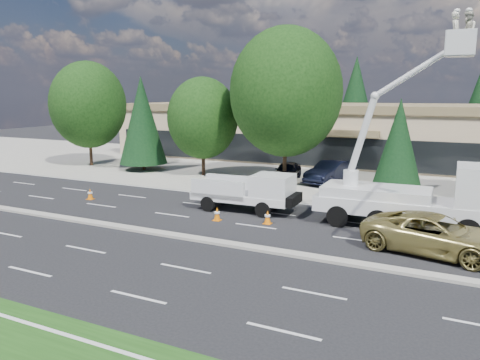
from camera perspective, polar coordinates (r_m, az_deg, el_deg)
The scene contains 20 objects.
ground at distance 20.58m, azimuth -1.79°, elevation -7.88°, with size 140.00×140.00×0.00m, color black.
concrete_apron at distance 38.89m, azimuth 12.19°, elevation 0.62°, with size 140.00×22.00×0.01m, color gray.
road_median at distance 20.56m, azimuth -1.80°, elevation -7.72°, with size 120.00×0.55×0.12m, color gray.
strip_mall at distance 48.23m, azimuth 15.26°, elevation 5.73°, with size 50.40×15.40×5.50m.
tree_front_a at distance 44.88m, azimuth -18.03°, elevation 8.70°, with size 6.79×6.79×9.42m.
tree_front_b at distance 40.98m, azimuth -11.85°, elevation 7.15°, with size 4.05×4.05×7.99m.
tree_front_c at distance 37.57m, azimuth -4.57°, elevation 7.52°, with size 5.65×5.65×7.84m.
tree_front_d at distance 34.47m, azimuth 5.61°, elevation 10.60°, with size 8.13×8.13×11.28m.
tree_front_e at distance 32.65m, azimuth 18.79°, elevation 4.37°, with size 3.15×3.15×6.22m.
tree_back_a at distance 65.21m, azimuth 1.61°, elevation 8.60°, with size 4.18×4.18×8.23m.
tree_back_b at distance 60.69m, azimuth 13.89°, elevation 9.63°, with size 5.63×5.63×11.10m.
utility_pickup at distance 26.08m, azimuth 1.18°, elevation -1.91°, with size 5.73×2.43×2.16m.
bucket_truck at distance 23.91m, azimuth 21.32°, elevation -0.70°, with size 8.66×2.98×10.15m.
traffic_cone_a at distance 30.60m, azimuth -17.80°, elevation -1.63°, with size 0.40×0.40×0.70m.
traffic_cone_b at distance 24.32m, azimuth -2.81°, elevation -4.17°, with size 0.40×0.40×0.70m.
traffic_cone_c at distance 23.72m, azimuth 3.38°, elevation -4.55°, with size 0.40×0.40×0.70m.
traffic_cone_d at distance 21.76m, azimuth 16.86°, elevation -6.37°, with size 0.40×0.40×0.70m.
minivan at distance 20.83m, azimuth 22.72°, elevation -6.15°, with size 2.68×5.80×1.61m, color tan.
parked_car_west at distance 35.92m, azimuth 5.78°, elevation 1.12°, with size 1.64×4.08×1.39m, color black.
parked_car_east at distance 35.04m, azimuth 11.03°, elevation 0.98°, with size 1.77×5.07×1.67m, color black.
Camera 1 is at (9.22, -17.23, 6.45)m, focal length 35.00 mm.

